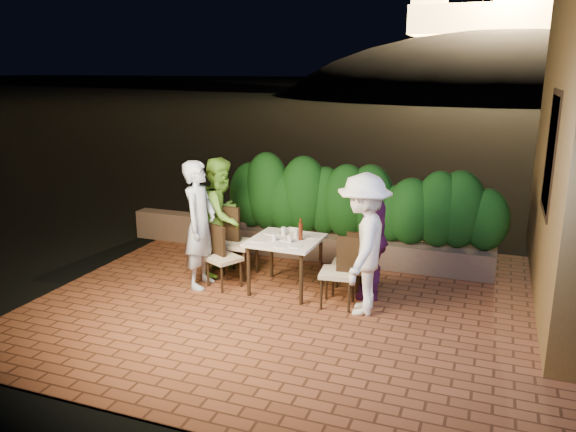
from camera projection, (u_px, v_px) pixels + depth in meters
The scene contains 30 objects.
ground at pixel (298, 318), 7.05m from camera, with size 400.00×400.00×0.00m, color black.
terrace_floor at pixel (310, 306), 7.52m from camera, with size 7.00×6.00×0.15m, color brown.
window_pane at pixel (553, 153), 6.94m from camera, with size 0.08×1.00×1.40m, color black.
window_frame at pixel (553, 153), 6.94m from camera, with size 0.06×1.15×1.55m, color black.
planter at pixel (357, 249), 9.01m from camera, with size 4.20×0.55×0.40m, color brown.
hedge at pixel (359, 204), 8.82m from camera, with size 4.00×0.70×1.10m, color #103C11, non-canonical shape.
parapet at pixel (193, 228), 10.02m from camera, with size 2.20×0.30×0.50m, color brown.
hill at pixel (497, 134), 61.72m from camera, with size 52.00×40.00×22.00m, color black.
dining_table at pixel (285, 265), 7.79m from camera, with size 0.93×0.93×0.75m, color white, non-canonical shape.
plate_nw at pixel (258, 240), 7.61m from camera, with size 0.19×0.19×0.01m, color white.
plate_sw at pixel (272, 233), 7.97m from camera, with size 0.22×0.22×0.01m, color white.
plate_ne at pixel (295, 246), 7.38m from camera, with size 0.20×0.20×0.01m, color white.
plate_se at pixel (311, 237), 7.78m from camera, with size 0.20×0.20×0.01m, color white.
plate_centre at pixel (287, 239), 7.66m from camera, with size 0.20×0.20×0.01m, color white.
plate_front at pixel (281, 246), 7.38m from camera, with size 0.22×0.22×0.01m, color white.
glass_nw at pixel (274, 237), 7.60m from camera, with size 0.06×0.06×0.10m, color silver.
glass_sw at pixel (284, 231), 7.86m from camera, with size 0.07×0.07×0.11m, color silver.
glass_ne at pixel (290, 239), 7.52m from camera, with size 0.06×0.06×0.11m, color silver.
glass_se at pixel (296, 234), 7.74m from camera, with size 0.06×0.06×0.11m, color silver.
beer_bottle at pixel (301, 229), 7.62m from camera, with size 0.06×0.06×0.30m, color #4B1A0C, non-canonical shape.
bowl at pixel (291, 231), 8.01m from camera, with size 0.19×0.19×0.05m, color white.
chair_left_front at pixel (224, 257), 7.90m from camera, with size 0.41×0.41×0.88m, color black, non-canonical shape.
chair_left_back at pixel (238, 242), 8.32m from camera, with size 0.48×0.48×1.04m, color black, non-canonical shape.
chair_right_front at pixel (338, 271), 7.25m from camera, with size 0.44×0.44×0.95m, color black, non-canonical shape.
chair_right_back at pixel (347, 263), 7.67m from camera, with size 0.41×0.41×0.88m, color black, non-canonical shape.
diner_blue at pixel (200, 225), 7.83m from camera, with size 0.66×0.43×1.81m, color silver.
diner_green at pixel (222, 216), 8.38m from camera, with size 0.86×0.67×1.76m, color #77C53D.
diner_white at pixel (363, 244), 6.97m from camera, with size 1.16×0.67×1.79m, color white.
diner_purple at pixel (373, 238), 7.47m from camera, with size 0.98×0.41×1.67m, color #672266.
parapet_lamp at pixel (210, 213), 9.82m from camera, with size 0.10×0.10×0.14m, color orange.
Camera 1 is at (2.16, -6.12, 3.02)m, focal length 35.00 mm.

